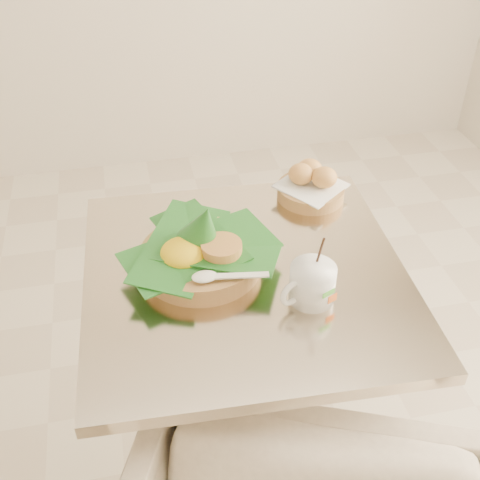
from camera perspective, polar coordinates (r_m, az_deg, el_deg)
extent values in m
plane|color=beige|center=(1.91, -3.75, -19.98)|extent=(3.60, 3.60, 0.00)
cylinder|color=gray|center=(1.88, 0.39, -20.36)|extent=(0.44, 0.44, 0.03)
cylinder|color=gray|center=(1.59, 0.44, -13.42)|extent=(0.07, 0.07, 0.69)
cube|color=beige|center=(1.33, 0.51, -3.50)|extent=(0.73, 0.73, 0.03)
cylinder|color=#A78647|center=(1.32, -3.73, -1.78)|extent=(0.27, 0.27, 0.04)
cone|color=#1C621E|center=(1.29, -3.55, 1.31)|extent=(0.16, 0.16, 0.14)
ellipsoid|color=yellow|center=(1.30, -5.41, -1.26)|extent=(0.10, 0.10, 0.06)
cylinder|color=#CC9347|center=(1.29, -1.77, -0.77)|extent=(0.09, 0.09, 0.02)
cylinder|color=#A78647|center=(1.56, 6.71, 4.59)|extent=(0.17, 0.17, 0.03)
cube|color=white|center=(1.55, 6.76, 5.15)|extent=(0.20, 0.20, 0.01)
ellipsoid|color=#B06E28|center=(1.54, 5.81, 6.26)|extent=(0.07, 0.07, 0.05)
ellipsoid|color=#B06E28|center=(1.53, 8.00, 5.90)|extent=(0.07, 0.07, 0.05)
ellipsoid|color=#B06E28|center=(1.56, 6.62, 6.69)|extent=(0.07, 0.07, 0.05)
cylinder|color=white|center=(1.24, 6.88, -4.10)|extent=(0.09, 0.09, 0.08)
torus|color=white|center=(1.21, 4.97, -5.05)|extent=(0.06, 0.04, 0.06)
cylinder|color=#3F1F12|center=(1.21, 7.00, -2.79)|extent=(0.09, 0.09, 0.01)
cylinder|color=black|center=(1.21, 7.49, -1.47)|extent=(0.01, 0.05, 0.12)
cube|color=green|center=(1.21, 8.42, -5.03)|extent=(0.03, 0.01, 0.01)
cube|color=orange|center=(1.23, 8.77, -5.50)|extent=(0.02, 0.01, 0.02)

